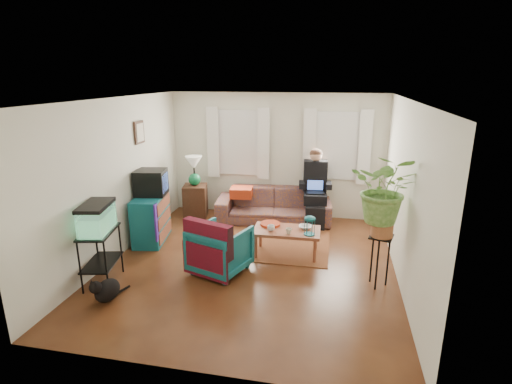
% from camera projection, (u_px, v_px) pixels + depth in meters
% --- Properties ---
extents(floor, '(4.50, 5.00, 0.01)m').
position_uv_depth(floor, '(251.00, 264.00, 6.45)').
color(floor, '#4F2B14').
rests_on(floor, ground).
extents(ceiling, '(4.50, 5.00, 0.01)m').
position_uv_depth(ceiling, '(250.00, 99.00, 5.71)').
color(ceiling, white).
rests_on(ceiling, wall_back).
extents(wall_back, '(4.50, 0.01, 2.60)m').
position_uv_depth(wall_back, '(276.00, 156.00, 8.43)').
color(wall_back, silver).
rests_on(wall_back, floor).
extents(wall_front, '(4.50, 0.01, 2.60)m').
position_uv_depth(wall_front, '(194.00, 257.00, 3.73)').
color(wall_front, silver).
rests_on(wall_front, floor).
extents(wall_left, '(0.01, 5.00, 2.60)m').
position_uv_depth(wall_left, '(116.00, 179.00, 6.51)').
color(wall_left, silver).
rests_on(wall_left, floor).
extents(wall_right, '(0.01, 5.00, 2.60)m').
position_uv_depth(wall_right, '(406.00, 195.00, 5.65)').
color(wall_right, silver).
rests_on(wall_right, floor).
extents(window_left, '(1.08, 0.04, 1.38)m').
position_uv_depth(window_left, '(239.00, 143.00, 8.49)').
color(window_left, white).
rests_on(window_left, wall_back).
extents(window_right, '(1.08, 0.04, 1.38)m').
position_uv_depth(window_right, '(337.00, 146.00, 8.10)').
color(window_right, white).
rests_on(window_right, wall_back).
extents(curtains_left, '(1.36, 0.06, 1.50)m').
position_uv_depth(curtains_left, '(238.00, 143.00, 8.42)').
color(curtains_left, white).
rests_on(curtains_left, wall_back).
extents(curtains_right, '(1.36, 0.06, 1.50)m').
position_uv_depth(curtains_right, '(337.00, 147.00, 8.03)').
color(curtains_right, white).
rests_on(curtains_right, wall_back).
extents(picture_frame, '(0.04, 0.32, 0.40)m').
position_uv_depth(picture_frame, '(140.00, 132.00, 7.12)').
color(picture_frame, '#3D2616').
rests_on(picture_frame, wall_left).
extents(area_rug, '(2.01, 1.61, 0.01)m').
position_uv_depth(area_rug, '(273.00, 244.00, 7.21)').
color(area_rug, brown).
rests_on(area_rug, floor).
extents(sofa, '(2.41, 1.16, 0.91)m').
position_uv_depth(sofa, '(274.00, 200.00, 8.24)').
color(sofa, brown).
rests_on(sofa, floor).
extents(seated_person, '(0.65, 0.77, 1.38)m').
position_uv_depth(seated_person, '(315.00, 190.00, 8.10)').
color(seated_person, black).
rests_on(seated_person, sofa).
extents(side_table, '(0.56, 0.56, 0.69)m').
position_uv_depth(side_table, '(195.00, 201.00, 8.54)').
color(side_table, '#3F2317').
rests_on(side_table, floor).
extents(table_lamp, '(0.42, 0.42, 0.63)m').
position_uv_depth(table_lamp, '(194.00, 172.00, 8.36)').
color(table_lamp, white).
rests_on(table_lamp, side_table).
extents(dresser, '(0.63, 1.02, 0.86)m').
position_uv_depth(dresser, '(151.00, 218.00, 7.26)').
color(dresser, '#135375').
rests_on(dresser, floor).
extents(crt_tv, '(0.60, 0.56, 0.46)m').
position_uv_depth(crt_tv, '(151.00, 182.00, 7.16)').
color(crt_tv, black).
rests_on(crt_tv, dresser).
extents(aquarium_stand, '(0.54, 0.79, 0.81)m').
position_uv_depth(aquarium_stand, '(101.00, 257.00, 5.77)').
color(aquarium_stand, black).
rests_on(aquarium_stand, floor).
extents(aquarium, '(0.49, 0.72, 0.42)m').
position_uv_depth(aquarium, '(97.00, 217.00, 5.60)').
color(aquarium, '#7FD899').
rests_on(aquarium, aquarium_stand).
extents(black_cat, '(0.41, 0.50, 0.37)m').
position_uv_depth(black_cat, '(107.00, 288.00, 5.36)').
color(black_cat, black).
rests_on(black_cat, floor).
extents(armchair, '(0.98, 0.95, 0.80)m').
position_uv_depth(armchair, '(220.00, 247.00, 6.12)').
color(armchair, '#105A60').
rests_on(armchair, floor).
extents(serape_throw, '(0.82, 0.44, 0.66)m').
position_uv_depth(serape_throw, '(207.00, 244.00, 5.82)').
color(serape_throw, '#9E0A0A').
rests_on(serape_throw, armchair).
extents(coffee_table, '(1.12, 0.63, 0.46)m').
position_uv_depth(coffee_table, '(286.00, 242.00, 6.72)').
color(coffee_table, brown).
rests_on(coffee_table, floor).
extents(cup_a, '(0.13, 0.13, 0.10)m').
position_uv_depth(cup_a, '(271.00, 228.00, 6.59)').
color(cup_a, white).
rests_on(cup_a, coffee_table).
extents(cup_b, '(0.10, 0.10, 0.09)m').
position_uv_depth(cup_b, '(289.00, 231.00, 6.47)').
color(cup_b, beige).
rests_on(cup_b, coffee_table).
extents(bowl, '(0.22, 0.22, 0.05)m').
position_uv_depth(bowl, '(305.00, 227.00, 6.69)').
color(bowl, white).
rests_on(bowl, coffee_table).
extents(snack_tray, '(0.35, 0.35, 0.04)m').
position_uv_depth(snack_tray, '(270.00, 224.00, 6.85)').
color(snack_tray, '#B21414').
rests_on(snack_tray, coffee_table).
extents(birdcage, '(0.18, 0.18, 0.32)m').
position_uv_depth(birdcage, '(310.00, 225.00, 6.40)').
color(birdcage, '#115B6B').
rests_on(birdcage, coffee_table).
extents(plant_stand, '(0.40, 0.40, 0.77)m').
position_uv_depth(plant_stand, '(379.00, 261.00, 5.69)').
color(plant_stand, black).
rests_on(plant_stand, floor).
extents(potted_plant, '(1.05, 0.97, 0.98)m').
position_uv_depth(potted_plant, '(385.00, 200.00, 5.43)').
color(potted_plant, '#599947').
rests_on(potted_plant, plant_stand).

